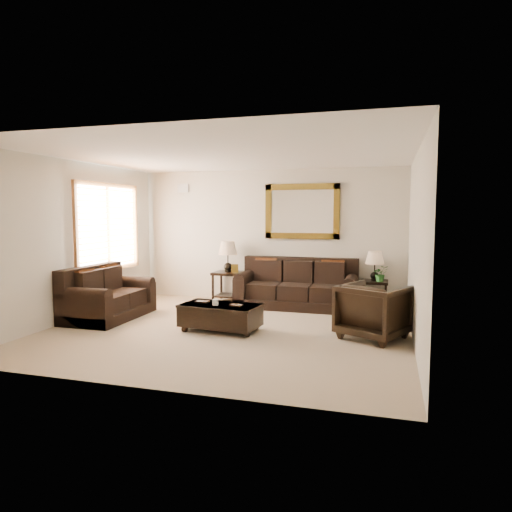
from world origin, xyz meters
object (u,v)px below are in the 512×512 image
(coffee_table, at_px, (220,314))
(armchair, at_px, (374,308))
(end_table_right, at_px, (375,272))
(sofa, at_px, (297,289))
(loveseat, at_px, (106,299))
(end_table_left, at_px, (228,262))

(coffee_table, distance_m, armchair, 2.31)
(end_table_right, height_order, armchair, end_table_right)
(sofa, relative_size, loveseat, 1.42)
(loveseat, distance_m, end_table_left, 2.56)
(end_table_left, bearing_deg, loveseat, -127.67)
(loveseat, bearing_deg, sofa, -58.24)
(loveseat, relative_size, end_table_right, 1.45)
(end_table_left, distance_m, end_table_right, 2.92)
(sofa, bearing_deg, end_table_left, 175.03)
(sofa, xyz_separation_m, coffee_table, (-0.79, -2.12, -0.08))
(sofa, distance_m, armchair, 2.43)
(armchair, bearing_deg, coffee_table, 32.09)
(sofa, bearing_deg, loveseat, -148.24)
(end_table_right, bearing_deg, sofa, -173.70)
(end_table_right, relative_size, coffee_table, 0.87)
(end_table_right, height_order, coffee_table, end_table_right)
(end_table_left, height_order, armchair, end_table_left)
(coffee_table, bearing_deg, armchair, 11.34)
(coffee_table, bearing_deg, sofa, 75.60)
(end_table_right, distance_m, coffee_table, 3.23)
(loveseat, bearing_deg, coffee_table, -96.61)
(loveseat, xyz_separation_m, end_table_left, (1.54, 1.99, 0.48))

